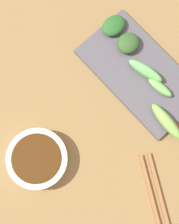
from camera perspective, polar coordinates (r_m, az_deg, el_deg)
tabletop at (r=0.77m, az=1.71°, el=0.39°), size 2.10×2.10×0.02m
sauce_bowl at (r=0.73m, az=-8.96°, el=-7.97°), size 0.13×0.13×0.03m
serving_plate at (r=0.78m, az=8.37°, el=6.96°), size 0.16×0.28×0.01m
broccoli_leafy_0 at (r=0.80m, az=4.20°, el=14.62°), size 0.06×0.05×0.02m
broccoli_stalk_1 at (r=0.76m, az=12.07°, el=4.15°), size 0.03×0.07×0.02m
broccoli_stalk_2 at (r=0.76m, az=9.63°, el=7.03°), size 0.04×0.09×0.03m
broccoli_stalk_3 at (r=0.74m, az=13.13°, el=-1.58°), size 0.03×0.10×0.03m
broccoli_leafy_4 at (r=0.78m, az=6.70°, el=11.70°), size 0.06×0.05×0.03m
chopsticks at (r=0.75m, az=11.76°, el=-15.70°), size 0.14×0.21×0.01m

